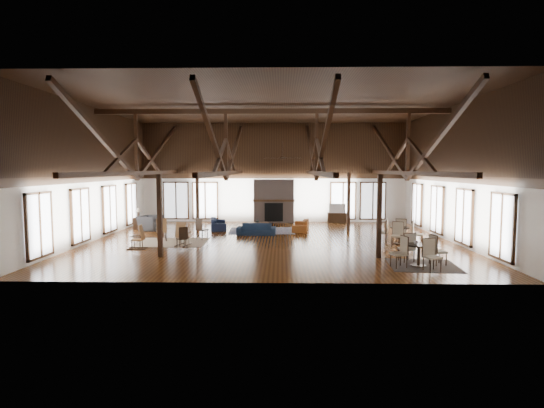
{
  "coord_description": "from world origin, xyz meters",
  "views": [
    {
      "loc": [
        0.46,
        -18.83,
        3.24
      ],
      "look_at": [
        0.02,
        1.0,
        1.59
      ],
      "focal_mm": 28.0,
      "sensor_mm": 36.0,
      "label": 1
    }
  ],
  "objects_px": {
    "sofa_navy_front": "(256,229)",
    "armchair": "(150,223)",
    "cafe_table_far": "(399,232)",
    "tv_console": "(337,218)",
    "sofa_orange": "(301,225)",
    "coffee_table": "(258,224)",
    "cafe_table_near": "(419,251)",
    "sofa_navy_left": "(218,224)"
  },
  "relations": [
    {
      "from": "sofa_orange",
      "to": "cafe_table_near",
      "type": "bearing_deg",
      "value": 31.04
    },
    {
      "from": "cafe_table_near",
      "to": "sofa_navy_left",
      "type": "bearing_deg",
      "value": 133.0
    },
    {
      "from": "cafe_table_far",
      "to": "tv_console",
      "type": "xyz_separation_m",
      "value": [
        -1.71,
        7.35,
        -0.22
      ]
    },
    {
      "from": "sofa_navy_left",
      "to": "armchair",
      "type": "distance_m",
      "value": 3.61
    },
    {
      "from": "cafe_table_near",
      "to": "cafe_table_far",
      "type": "xyz_separation_m",
      "value": [
        0.53,
        4.22,
        -0.0
      ]
    },
    {
      "from": "cafe_table_far",
      "to": "tv_console",
      "type": "distance_m",
      "value": 7.55
    },
    {
      "from": "coffee_table",
      "to": "cafe_table_near",
      "type": "height_order",
      "value": "cafe_table_near"
    },
    {
      "from": "sofa_navy_front",
      "to": "tv_console",
      "type": "relative_size",
      "value": 1.64
    },
    {
      "from": "cafe_table_near",
      "to": "sofa_navy_front",
      "type": "bearing_deg",
      "value": 131.36
    },
    {
      "from": "sofa_navy_front",
      "to": "armchair",
      "type": "distance_m",
      "value": 5.96
    },
    {
      "from": "sofa_orange",
      "to": "armchair",
      "type": "xyz_separation_m",
      "value": [
        -7.99,
        0.1,
        0.1
      ]
    },
    {
      "from": "cafe_table_far",
      "to": "cafe_table_near",
      "type": "bearing_deg",
      "value": -97.15
    },
    {
      "from": "sofa_orange",
      "to": "tv_console",
      "type": "relative_size",
      "value": 1.68
    },
    {
      "from": "cafe_table_far",
      "to": "sofa_navy_left",
      "type": "bearing_deg",
      "value": 153.05
    },
    {
      "from": "armchair",
      "to": "cafe_table_far",
      "type": "distance_m",
      "value": 12.7
    },
    {
      "from": "sofa_orange",
      "to": "coffee_table",
      "type": "distance_m",
      "value": 2.24
    },
    {
      "from": "sofa_orange",
      "to": "armchair",
      "type": "height_order",
      "value": "armchair"
    },
    {
      "from": "coffee_table",
      "to": "cafe_table_far",
      "type": "xyz_separation_m",
      "value": [
        6.32,
        -3.88,
        0.15
      ]
    },
    {
      "from": "cafe_table_near",
      "to": "cafe_table_far",
      "type": "relative_size",
      "value": 1.01
    },
    {
      "from": "sofa_navy_left",
      "to": "cafe_table_near",
      "type": "relative_size",
      "value": 1.01
    },
    {
      "from": "coffee_table",
      "to": "cafe_table_near",
      "type": "relative_size",
      "value": 0.6
    },
    {
      "from": "cafe_table_near",
      "to": "sofa_orange",
      "type": "bearing_deg",
      "value": 113.78
    },
    {
      "from": "sofa_orange",
      "to": "armchair",
      "type": "bearing_deg",
      "value": -83.48
    },
    {
      "from": "sofa_navy_left",
      "to": "tv_console",
      "type": "relative_size",
      "value": 1.75
    },
    {
      "from": "sofa_navy_front",
      "to": "sofa_orange",
      "type": "xyz_separation_m",
      "value": [
        2.24,
        1.48,
        0.01
      ]
    },
    {
      "from": "armchair",
      "to": "tv_console",
      "type": "xyz_separation_m",
      "value": [
        10.36,
        3.41,
        -0.09
      ]
    },
    {
      "from": "cafe_table_near",
      "to": "cafe_table_far",
      "type": "bearing_deg",
      "value": 82.85
    },
    {
      "from": "armchair",
      "to": "cafe_table_near",
      "type": "relative_size",
      "value": 0.58
    },
    {
      "from": "sofa_navy_front",
      "to": "sofa_navy_left",
      "type": "bearing_deg",
      "value": 139.98
    },
    {
      "from": "sofa_navy_front",
      "to": "cafe_table_far",
      "type": "distance_m",
      "value": 6.76
    },
    {
      "from": "cafe_table_near",
      "to": "coffee_table",
      "type": "bearing_deg",
      "value": 125.6
    },
    {
      "from": "tv_console",
      "to": "cafe_table_far",
      "type": "bearing_deg",
      "value": -76.91
    },
    {
      "from": "sofa_navy_front",
      "to": "armchair",
      "type": "bearing_deg",
      "value": 166.63
    },
    {
      "from": "sofa_orange",
      "to": "coffee_table",
      "type": "xyz_separation_m",
      "value": [
        -2.24,
        0.03,
        0.08
      ]
    },
    {
      "from": "armchair",
      "to": "cafe_table_near",
      "type": "height_order",
      "value": "cafe_table_near"
    },
    {
      "from": "sofa_orange",
      "to": "tv_console",
      "type": "distance_m",
      "value": 4.24
    },
    {
      "from": "coffee_table",
      "to": "armchair",
      "type": "bearing_deg",
      "value": 162.37
    },
    {
      "from": "armchair",
      "to": "cafe_table_near",
      "type": "bearing_deg",
      "value": -111.43
    },
    {
      "from": "coffee_table",
      "to": "armchair",
      "type": "relative_size",
      "value": 1.03
    },
    {
      "from": "sofa_navy_front",
      "to": "armchair",
      "type": "xyz_separation_m",
      "value": [
        -5.75,
        1.58,
        0.1
      ]
    },
    {
      "from": "armchair",
      "to": "cafe_table_near",
      "type": "xyz_separation_m",
      "value": [
        11.54,
        -8.17,
        0.13
      ]
    },
    {
      "from": "sofa_navy_front",
      "to": "sofa_navy_left",
      "type": "height_order",
      "value": "sofa_navy_left"
    }
  ]
}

